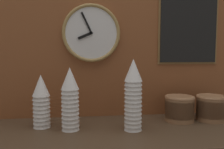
{
  "coord_description": "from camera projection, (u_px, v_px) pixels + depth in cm",
  "views": [
    {
      "loc": [
        -17.87,
        -112.73,
        37.8
      ],
      "look_at": [
        -4.22,
        4.0,
        26.74
      ],
      "focal_mm": 38.0,
      "sensor_mm": 36.0,
      "label": 1
    }
  ],
  "objects": [
    {
      "name": "ground_plane",
      "position": [
        121.0,
        133.0,
        1.17
      ],
      "size": [
        160.0,
        56.0,
        4.0
      ],
      "primitive_type": "cube",
      "color": "#4C3826"
    },
    {
      "name": "wall_tiled_back",
      "position": [
        115.0,
        27.0,
        1.38
      ],
      "size": [
        160.0,
        3.0,
        105.0
      ],
      "color": "brown",
      "rests_on": "ground_plane"
    },
    {
      "name": "cup_stack_center_left",
      "position": [
        70.0,
        99.0,
        1.14
      ],
      "size": [
        8.72,
        8.72,
        30.7
      ],
      "color": "white",
      "rests_on": "ground_plane"
    },
    {
      "name": "cup_stack_center_right",
      "position": [
        133.0,
        95.0,
        1.14
      ],
      "size": [
        8.72,
        8.72,
        34.67
      ],
      "color": "white",
      "rests_on": "ground_plane"
    },
    {
      "name": "cup_stack_left",
      "position": [
        41.0,
        101.0,
        1.19
      ],
      "size": [
        8.72,
        8.72,
        26.72
      ],
      "color": "white",
      "rests_on": "ground_plane"
    },
    {
      "name": "bowl_stack_right",
      "position": [
        179.0,
        108.0,
        1.3
      ],
      "size": [
        16.04,
        16.04,
        13.98
      ],
      "color": "#996B47",
      "rests_on": "ground_plane"
    },
    {
      "name": "bowl_stack_far_right",
      "position": [
        211.0,
        107.0,
        1.32
      ],
      "size": [
        16.04,
        16.04,
        13.98
      ],
      "color": "#996B47",
      "rests_on": "ground_plane"
    },
    {
      "name": "wall_clock",
      "position": [
        91.0,
        33.0,
        1.34
      ],
      "size": [
        33.01,
        2.7,
        33.01
      ],
      "color": "white"
    },
    {
      "name": "menu_board",
      "position": [
        188.0,
        28.0,
        1.41
      ],
      "size": [
        36.97,
        1.32,
        43.43
      ],
      "color": "olive"
    }
  ]
}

